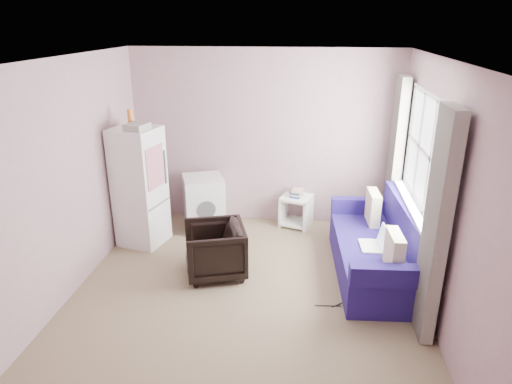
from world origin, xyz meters
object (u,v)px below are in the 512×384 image
at_px(side_table, 296,208).
at_px(sofa, 381,251).
at_px(washing_machine, 204,202).
at_px(armchair, 215,248).
at_px(fridge, 140,186).

distance_m(side_table, sofa, 1.64).
bearing_deg(washing_machine, armchair, -91.83).
bearing_deg(armchair, side_table, 131.97).
relative_size(armchair, washing_machine, 0.90).
distance_m(armchair, sofa, 1.94).
bearing_deg(fridge, sofa, 4.13).
height_order(armchair, sofa, sofa).
height_order(fridge, sofa, fridge).
relative_size(washing_machine, side_table, 1.37).
height_order(side_table, sofa, sofa).
bearing_deg(washing_machine, fridge, -163.19).
height_order(washing_machine, side_table, washing_machine).
bearing_deg(sofa, side_table, 125.40).
xyz_separation_m(fridge, sofa, (3.06, -0.51, -0.49)).
distance_m(fridge, sofa, 3.14).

